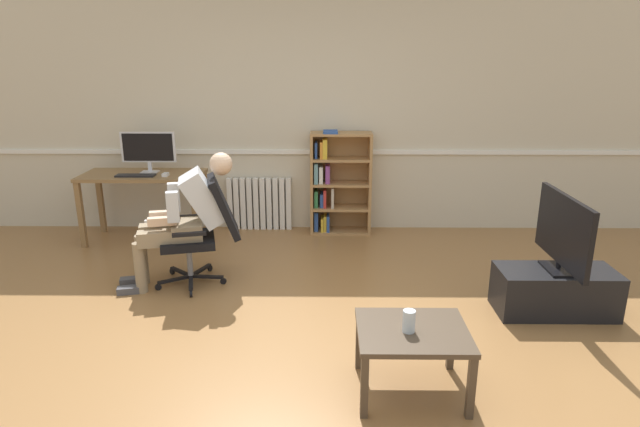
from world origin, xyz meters
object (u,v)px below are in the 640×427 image
object	(u,v)px
tv_stand	(555,291)
tv_screen	(563,232)
drinking_glass	(409,321)
bookshelf	(336,184)
computer_desk	(143,183)
person_seated	(185,216)
office_chair	(204,227)
radiator	(260,204)
keyboard	(136,175)
computer_mouse	(165,175)
coffee_table	(412,338)
imac_monitor	(148,149)

from	to	relation	value
tv_stand	tv_screen	distance (m)	0.50
drinking_glass	bookshelf	bearing A→B (deg)	96.96
computer_desk	person_seated	size ratio (longest dim) A/B	1.09
office_chair	drinking_glass	bearing A→B (deg)	29.89
office_chair	radiator	bearing A→B (deg)	155.36
keyboard	drinking_glass	world-z (taller)	keyboard
tv_screen	drinking_glass	xyz separation A→B (m)	(-1.35, -1.09, -0.19)
computer_desk	computer_mouse	world-z (taller)	computer_mouse
coffee_table	radiator	bearing A→B (deg)	112.36
imac_monitor	tv_stand	bearing A→B (deg)	-25.52
office_chair	coffee_table	size ratio (longest dim) A/B	1.47
imac_monitor	drinking_glass	size ratio (longest dim) A/B	4.35
tv_screen	imac_monitor	bearing A→B (deg)	64.60
office_chair	tv_stand	size ratio (longest dim) A/B	1.06
computer_desk	bookshelf	distance (m)	2.14
computer_mouse	drinking_glass	distance (m)	3.50
radiator	office_chair	size ratio (longest dim) A/B	0.76
imac_monitor	coffee_table	size ratio (longest dim) A/B	0.89
drinking_glass	radiator	bearing A→B (deg)	111.72
computer_mouse	radiator	xyz separation A→B (m)	(0.93, 0.51, -0.46)
tv_stand	coffee_table	xyz separation A→B (m)	(-1.32, -1.06, 0.18)
computer_mouse	tv_stand	distance (m)	3.94
bookshelf	office_chair	xyz separation A→B (m)	(-1.20, -1.45, -0.05)
person_seated	coffee_table	bearing A→B (deg)	34.26
keyboard	person_seated	distance (m)	1.32
radiator	person_seated	xyz separation A→B (m)	(-0.46, -1.58, 0.34)
imac_monitor	person_seated	xyz separation A→B (m)	(0.70, -1.27, -0.37)
person_seated	drinking_glass	distance (m)	2.38
keyboard	coffee_table	size ratio (longest dim) A/B	0.62
person_seated	tv_stand	bearing A→B (deg)	66.56
bookshelf	coffee_table	xyz separation A→B (m)	(0.41, -3.08, -0.21)
bookshelf	coffee_table	world-z (taller)	bookshelf
keyboard	bookshelf	xyz separation A→B (m)	(2.14, 0.43, -0.19)
computer_desk	drinking_glass	xyz separation A→B (m)	(2.49, -2.82, -0.15)
computer_desk	tv_screen	world-z (taller)	tv_screen
computer_mouse	office_chair	xyz separation A→B (m)	(0.63, -1.04, -0.25)
keyboard	tv_screen	world-z (taller)	tv_screen
keyboard	radiator	xyz separation A→B (m)	(1.24, 0.53, -0.46)
coffee_table	computer_mouse	bearing A→B (deg)	129.96
person_seated	computer_desk	bearing A→B (deg)	-161.19
keyboard	tv_screen	distance (m)	4.18
computer_mouse	bookshelf	xyz separation A→B (m)	(1.83, 0.41, -0.19)
tv_stand	office_chair	bearing A→B (deg)	168.96
tv_screen	drinking_glass	size ratio (longest dim) A/B	6.68
person_seated	office_chair	bearing A→B (deg)	90.00
imac_monitor	tv_screen	bearing A→B (deg)	-25.51
bookshelf	tv_stand	xyz separation A→B (m)	(1.73, -2.02, -0.39)
imac_monitor	drinking_glass	world-z (taller)	imac_monitor
bookshelf	drinking_glass	xyz separation A→B (m)	(0.38, -3.11, -0.08)
radiator	bookshelf	bearing A→B (deg)	-6.25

